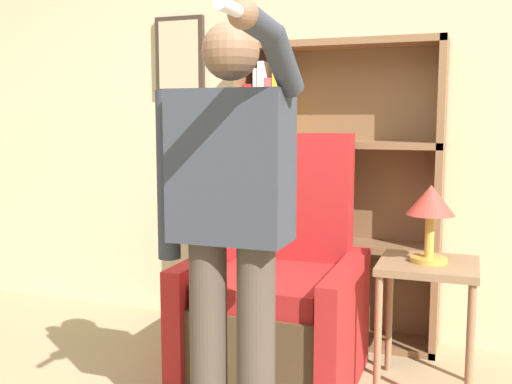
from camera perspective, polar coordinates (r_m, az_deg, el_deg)
The scene contains 6 objects.
wall_back at distance 3.85m, azimuth 5.38°, elevation 7.48°, with size 8.00×0.11×2.80m.
bookcase at distance 3.71m, azimuth 5.79°, elevation -0.61°, with size 1.23×0.28×1.82m.
armchair at distance 3.22m, azimuth 2.16°, elevation -10.62°, with size 0.84×0.87×1.29m.
person_standing at distance 2.29m, azimuth -2.52°, elevation -2.36°, with size 0.60×0.78×1.73m.
side_table at distance 3.10m, azimuth 16.04°, elevation -8.50°, with size 0.47×0.47×0.67m.
table_lamp at distance 3.02m, azimuth 16.29°, elevation -1.35°, with size 0.23×0.23×0.38m.
Camera 1 is at (0.96, -1.70, 1.37)m, focal length 42.00 mm.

